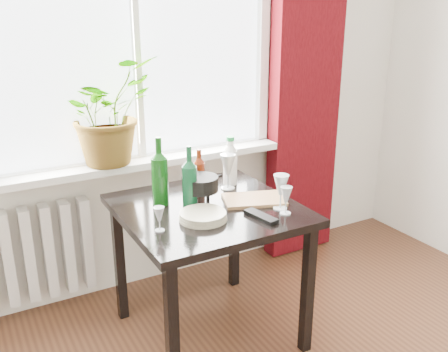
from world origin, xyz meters
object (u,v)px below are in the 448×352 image
wineglass_back_center (228,171)px  fondue_pot (200,190)px  wine_bottle_left (160,171)px  tv_remote (261,216)px  table (208,223)px  wineglass_front_right (281,192)px  wineglass_front_left (159,219)px  plate_stack (203,216)px  cleaning_bottle (230,161)px  wineglass_far_right (286,200)px  cutting_board (254,200)px  wineglass_back_left (161,177)px  radiator (18,257)px  wine_bottle_right (189,177)px  potted_plant (107,111)px  bottle_amber (199,171)px

wineglass_back_center → fondue_pot: wineglass_back_center is taller
wine_bottle_left → tv_remote: 0.55m
table → wineglass_front_right: (0.30, -0.20, 0.18)m
wine_bottle_left → wineglass_front_left: wine_bottle_left is taller
plate_stack → cleaning_bottle: bearing=45.9°
wineglass_far_right → cutting_board: bearing=102.0°
wineglass_front_left → fondue_pot: (0.30, 0.21, 0.01)m
wineglass_front_right → wineglass_far_right: (-0.01, -0.06, -0.02)m
wine_bottle_left → wineglass_front_right: size_ratio=1.96×
wineglass_back_center → wineglass_back_left: (-0.34, 0.13, -0.01)m
wineglass_back_center → wineglass_front_right: bearing=-77.0°
tv_remote → cleaning_bottle: bearing=67.8°
radiator → plate_stack: size_ratio=3.51×
cleaning_bottle → cutting_board: 0.31m
radiator → wine_bottle_right: wine_bottle_right is taller
potted_plant → wineglass_front_right: potted_plant is taller
wineglass_front_left → plate_stack: bearing=5.2°
wineglass_back_left → wineglass_front_left: bearing=-112.9°
radiator → bottle_amber: bottle_amber is taller
bottle_amber → cleaning_bottle: size_ratio=0.90×
table → wineglass_back_left: 0.37m
radiator → tv_remote: tv_remote is taller
wine_bottle_right → wineglass_back_left: wine_bottle_right is taller
cleaning_bottle → bottle_amber: bearing=-167.9°
cleaning_bottle → wineglass_back_center: cleaning_bottle is taller
potted_plant → fondue_pot: bearing=-63.2°
fondue_pot → wine_bottle_right: bearing=-144.4°
wineglass_front_right → wineglass_far_right: wineglass_front_right is taller
wineglass_back_center → wineglass_back_left: 0.36m
radiator → cutting_board: size_ratio=2.60×
wine_bottle_left → wineglass_front_left: (-0.13, -0.30, -0.12)m
wineglass_back_center → fondue_pot: bearing=-152.5°
radiator → bottle_amber: bearing=-26.4°
radiator → wineglass_back_center: bearing=-23.4°
wineglass_front_left → cutting_board: wineglass_front_left is taller
wineglass_front_right → wineglass_front_left: wineglass_front_right is taller
plate_stack → wine_bottle_right: bearing=86.0°
tv_remote → cutting_board: 0.22m
table → fondue_pot: size_ratio=4.05×
wineglass_front_right → cutting_board: (-0.06, 0.15, -0.08)m
table → cutting_board: size_ratio=2.77×
table → wineglass_back_left: wineglass_back_left is taller
cleaning_bottle → wineglass_far_right: 0.50m
radiator → wineglass_front_right: size_ratio=4.43×
wine_bottle_right → wineglass_back_center: (0.29, 0.14, -0.06)m
radiator → wineglass_front_left: wineglass_front_left is taller
wine_bottle_right → fondue_pot: 0.11m
bottle_amber → radiator: bearing=153.6°
wine_bottle_right → cutting_board: bearing=-14.6°
radiator → plate_stack: 1.14m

